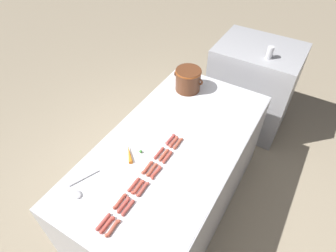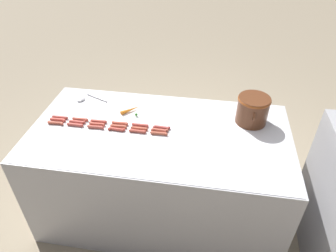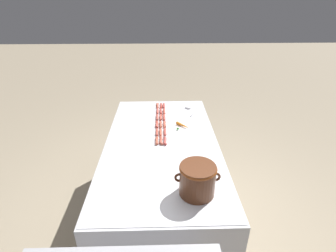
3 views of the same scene
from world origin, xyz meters
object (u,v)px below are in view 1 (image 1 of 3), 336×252
Objects in this scene: back_cabinet at (251,87)px; bean_pot at (188,79)px; soda_can at (270,52)px; hot_dog_3 at (147,167)px; hot_dog_15 at (156,172)px; hot_dog_0 at (103,222)px; hot_dog_1 at (120,201)px; serving_spoon at (80,189)px; hot_dog_9 at (152,170)px; hot_dog_14 at (143,189)px; hot_dog_8 at (138,187)px; hot_dog_11 at (174,142)px; carrot at (130,154)px; hot_dog_2 at (134,185)px; hot_dog_4 at (159,153)px; hot_dog_6 at (108,225)px; hot_dog_5 at (170,139)px; hot_dog_13 at (128,208)px; hot_dog_17 at (178,143)px; hot_dog_12 at (113,228)px; hot_dog_10 at (164,155)px; hot_dog_7 at (124,205)px; hot_dog_16 at (167,157)px.

back_cabinet is 3.48× the size of bean_pot.
hot_dog_3 is at bearing -101.59° from soda_can.
hot_dog_0 is at bearing -99.20° from hot_dog_15.
hot_dog_1 reaches higher than serving_spoon.
hot_dog_14 is (0.04, -0.17, 0.00)m from hot_dog_9.
hot_dog_8 reaches higher than serving_spoon.
serving_spoon is (-0.37, -0.21, -0.00)m from hot_dog_14.
hot_dog_1 is 0.63m from hot_dog_11.
hot_dog_3 is 0.18m from carrot.
hot_dog_4 is (-0.00, 0.32, 0.00)m from hot_dog_2.
hot_dog_6 is 0.50× the size of serving_spoon.
hot_dog_6 is at bearing -17.83° from serving_spoon.
hot_dog_3 is at bearing -12.00° from carrot.
hot_dog_13 is (0.07, -0.64, 0.00)m from hot_dog_5.
bean_pot is (-0.19, 1.45, 0.11)m from hot_dog_0.
hot_dog_9 is 0.31m from hot_dog_17.
bean_pot is (-0.20, 0.97, 0.11)m from hot_dog_3.
bean_pot reaches higher than serving_spoon.
hot_dog_12 is at bearing -83.28° from hot_dog_4.
hot_dog_17 is (0.00, 0.79, 0.00)m from hot_dog_12.
hot_dog_2 is 0.44× the size of bean_pot.
back_cabinet reaches higher than hot_dog_10.
hot_dog_0 is 0.17m from hot_dog_13.
hot_dog_5 is at bearing 92.41° from hot_dog_6.
hot_dog_10 is 0.44× the size of bean_pot.
hot_dog_13 is (0.07, 0.15, 0.00)m from hot_dog_0.
hot_dog_13 is (0.04, -0.00, 0.00)m from hot_dog_7.
hot_dog_6 is at bearing -85.89° from hot_dog_3.
back_cabinet is at bearing 86.20° from hot_dog_13.
hot_dog_0 is 1.47m from bean_pot.
hot_dog_7 is at bearing 103.65° from hot_dog_12.
carrot is (-0.22, -0.27, 0.00)m from hot_dog_11.
hot_dog_4 and hot_dog_6 have the same top height.
hot_dog_2 is (0.00, 0.15, 0.00)m from hot_dog_1.
hot_dog_3 is at bearing 96.29° from hot_dog_7.
bean_pot is at bearing -128.03° from soda_can.
soda_can is (0.63, 2.03, 0.20)m from serving_spoon.
hot_dog_12 is 1.48m from bean_pot.
hot_dog_7 is at bearing -90.70° from hot_dog_8.
hot_dog_17 is at bearing 1.96° from hot_dog_11.
hot_dog_8 is 1.00× the size of hot_dog_9.
hot_dog_15 is at bearing 85.08° from hot_dog_6.
hot_dog_9 is at bearing 48.86° from serving_spoon.
hot_dog_6 is 1.00× the size of hot_dog_10.
serving_spoon is (-0.33, -0.21, -0.00)m from hot_dog_8.
hot_dog_11 is at bearing 90.12° from hot_dog_8.
hot_dog_5 is at bearing 113.81° from hot_dog_16.
bean_pot is at bearing 98.59° from hot_dog_1.
hot_dog_15 is 1.00× the size of hot_dog_16.
hot_dog_7 is at bearing -94.53° from hot_dog_16.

